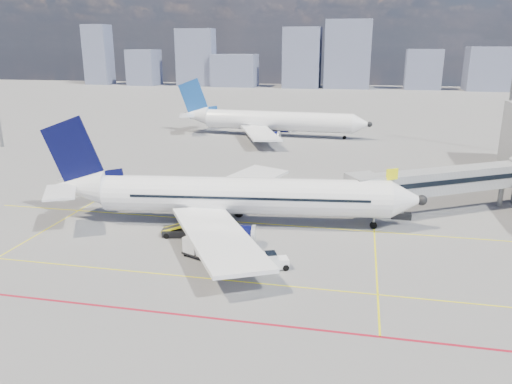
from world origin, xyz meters
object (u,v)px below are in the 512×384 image
(belt_loader, at_px, (184,231))
(baggage_tug, at_px, (274,261))
(ramp_worker, at_px, (262,266))
(cargo_dolly, at_px, (200,247))
(second_aircraft, at_px, (270,121))
(main_aircraft, at_px, (229,196))

(belt_loader, bearing_deg, baggage_tug, -39.85)
(ramp_worker, bearing_deg, baggage_tug, -5.36)
(baggage_tug, relative_size, cargo_dolly, 0.70)
(cargo_dolly, distance_m, ramp_worker, 6.60)
(second_aircraft, bearing_deg, belt_loader, -85.28)
(cargo_dolly, height_order, ramp_worker, cargo_dolly)
(baggage_tug, distance_m, belt_loader, 11.81)
(second_aircraft, xyz_separation_m, ramp_worker, (11.28, -66.33, -2.45))
(second_aircraft, distance_m, belt_loader, 59.43)
(baggage_tug, height_order, ramp_worker, baggage_tug)
(cargo_dolly, bearing_deg, main_aircraft, 111.28)
(belt_loader, bearing_deg, second_aircraft, 81.05)
(cargo_dolly, xyz_separation_m, ramp_worker, (6.19, -2.27, -0.23))
(main_aircraft, xyz_separation_m, second_aircraft, (-5.47, 55.02, -0.00))
(second_aircraft, xyz_separation_m, cargo_dolly, (5.09, -64.06, -2.22))
(second_aircraft, height_order, ramp_worker, second_aircraft)
(belt_loader, bearing_deg, main_aircraft, 39.03)
(main_aircraft, height_order, belt_loader, main_aircraft)
(main_aircraft, xyz_separation_m, cargo_dolly, (-0.38, -9.04, -2.22))
(main_aircraft, relative_size, belt_loader, 6.98)
(baggage_tug, xyz_separation_m, belt_loader, (-10.31, 5.75, -0.14))
(baggage_tug, bearing_deg, second_aircraft, 78.24)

